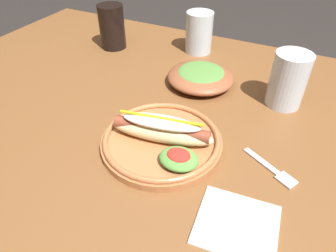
# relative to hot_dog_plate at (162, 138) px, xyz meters

# --- Properties ---
(dining_table) EXTENTS (1.43, 0.94, 0.74)m
(dining_table) POSITION_rel_hot_dog_plate_xyz_m (-0.07, 0.14, -0.11)
(dining_table) COLOR brown
(dining_table) RESTS_ON ground_plane
(hot_dog_plate) EXTENTS (0.25, 0.25, 0.08)m
(hot_dog_plate) POSITION_rel_hot_dog_plate_xyz_m (0.00, 0.00, 0.00)
(hot_dog_plate) COLOR #B77042
(hot_dog_plate) RESTS_ON dining_table
(fork) EXTENTS (0.11, 0.07, 0.00)m
(fork) POSITION_rel_hot_dog_plate_xyz_m (0.22, 0.03, -0.02)
(fork) COLOR silver
(fork) RESTS_ON dining_table
(soda_cup) EXTENTS (0.08, 0.08, 0.14)m
(soda_cup) POSITION_rel_hot_dog_plate_xyz_m (-0.37, 0.37, 0.05)
(soda_cup) COLOR black
(soda_cup) RESTS_ON dining_table
(water_cup) EXTENTS (0.09, 0.09, 0.13)m
(water_cup) POSITION_rel_hot_dog_plate_xyz_m (0.20, 0.28, 0.05)
(water_cup) COLOR silver
(water_cup) RESTS_ON dining_table
(extra_cup) EXTENTS (0.08, 0.08, 0.13)m
(extra_cup) POSITION_rel_hot_dog_plate_xyz_m (-0.11, 0.46, 0.04)
(extra_cup) COLOR silver
(extra_cup) RESTS_ON dining_table
(side_bowl) EXTENTS (0.18, 0.18, 0.05)m
(side_bowl) POSITION_rel_hot_dog_plate_xyz_m (-0.02, 0.27, 0.00)
(side_bowl) COLOR brown
(side_bowl) RESTS_ON dining_table
(napkin) EXTENTS (0.14, 0.13, 0.00)m
(napkin) POSITION_rel_hot_dog_plate_xyz_m (0.19, -0.11, -0.02)
(napkin) COLOR white
(napkin) RESTS_ON dining_table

